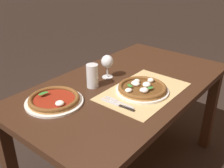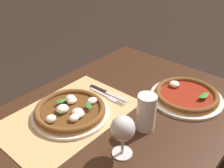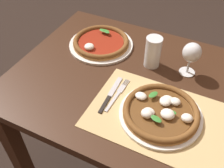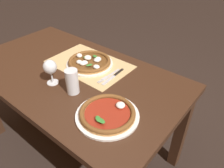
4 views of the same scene
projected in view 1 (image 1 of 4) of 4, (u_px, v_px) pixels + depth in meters
name	position (u px, v px, depth m)	size (l,w,h in m)	color
dining_table	(126.00, 97.00, 1.70)	(1.47, 0.83, 0.74)	#382114
paper_placemat	(143.00, 91.00, 1.55)	(0.55, 0.36, 0.00)	tan
pizza_near	(142.00, 88.00, 1.54)	(0.31, 0.31, 0.05)	silver
pizza_far	(54.00, 100.00, 1.43)	(0.32, 0.32, 0.05)	silver
wine_glass	(107.00, 62.00, 1.69)	(0.08, 0.08, 0.16)	silver
pint_glass	(92.00, 76.00, 1.58)	(0.07, 0.07, 0.15)	silver
fork	(119.00, 102.00, 1.43)	(0.02, 0.20, 0.00)	#B7B7BC
knife	(117.00, 105.00, 1.41)	(0.03, 0.22, 0.01)	black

